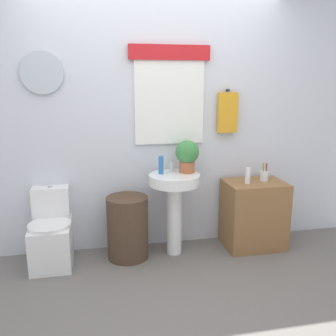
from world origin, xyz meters
name	(u,v)px	position (x,y,z in m)	size (l,w,h in m)	color
ground_plane	(178,303)	(0.00, 0.00, 0.00)	(8.00, 8.00, 0.00)	slate
back_wall	(153,120)	(0.00, 1.15, 1.31)	(4.40, 0.18, 2.60)	silver
toilet	(52,235)	(-1.01, 0.88, 0.28)	(0.38, 0.51, 0.72)	white
laundry_hamper	(128,227)	(-0.31, 0.85, 0.31)	(0.39, 0.39, 0.61)	#4C3828
pedestal_sink	(174,196)	(0.15, 0.85, 0.60)	(0.49, 0.49, 0.81)	white
faucet	(172,167)	(0.15, 0.97, 0.86)	(0.03, 0.03, 0.10)	silver
wooden_cabinet	(254,214)	(0.99, 0.85, 0.34)	(0.60, 0.44, 0.69)	olive
soap_bottle	(161,165)	(0.03, 0.90, 0.90)	(0.05, 0.05, 0.17)	#2D6BB7
potted_plant	(187,155)	(0.29, 0.91, 0.99)	(0.23, 0.23, 0.32)	#AD5B38
lotion_bottle	(248,176)	(0.89, 0.81, 0.77)	(0.05, 0.05, 0.16)	white
toothbrush_cup	(264,176)	(1.09, 0.87, 0.74)	(0.08, 0.08, 0.19)	silver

